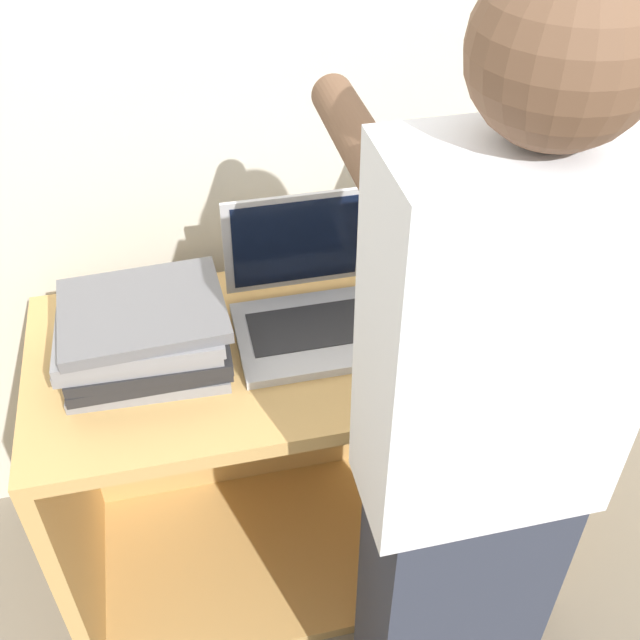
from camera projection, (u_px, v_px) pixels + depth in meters
ground_plane at (337, 637)px, 1.95m from camera, size 12.00×12.00×0.00m
wall_back at (273, 91)px, 1.69m from camera, size 8.00×0.05×2.40m
cart at (306, 433)px, 1.97m from camera, size 1.24×0.57×0.80m
laptop_open at (306, 303)px, 1.66m from camera, size 0.33×0.31×0.28m
laptop_stack_left at (144, 334)px, 1.54m from camera, size 0.35×0.29×0.16m
laptop_stack_right at (468, 288)px, 1.66m from camera, size 0.35×0.28×0.16m
person at (474, 470)px, 1.29m from camera, size 0.40×0.53×1.70m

